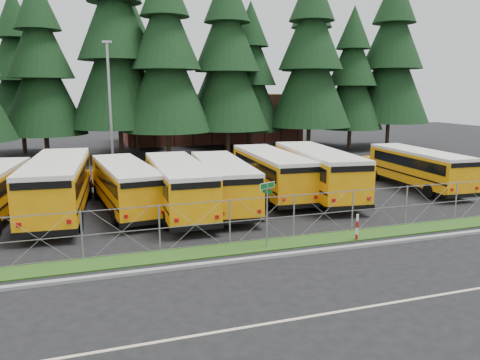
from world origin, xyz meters
name	(u,v)px	position (x,y,z in m)	size (l,w,h in m)	color
ground	(304,229)	(0.00, 0.00, 0.00)	(120.00, 120.00, 0.00)	black
curb	(337,249)	(0.00, -3.10, 0.06)	(50.00, 0.25, 0.12)	gray
grass_verge	(321,239)	(0.00, -1.70, 0.03)	(50.00, 1.40, 0.06)	#1E4213
road_lane_line	(415,299)	(0.00, -8.00, 0.01)	(50.00, 0.12, 0.01)	beige
chainlink_fence	(314,214)	(0.00, -1.00, 1.00)	(44.00, 0.10, 2.00)	#979AA0
brick_building	(210,118)	(6.00, 40.00, 3.00)	(22.00, 10.00, 6.00)	brown
bus_1	(59,187)	(-11.11, 6.44, 1.51)	(2.73, 11.56, 3.03)	orange
bus_2	(125,187)	(-7.75, 6.35, 1.32)	(2.38, 10.09, 2.65)	orange
bus_3	(177,187)	(-5.09, 5.00, 1.39)	(2.51, 10.64, 2.79)	orange
bus_4	(221,184)	(-2.54, 5.31, 1.35)	(2.43, 10.30, 2.70)	orange
bus_5	(269,174)	(1.08, 7.13, 1.39)	(2.51, 10.63, 2.79)	orange
bus_6	(315,173)	(3.72, 6.11, 1.49)	(2.68, 11.34, 2.97)	orange
bus_east	(415,169)	(11.29, 6.22, 1.31)	(2.37, 10.02, 2.63)	orange
street_sign	(267,201)	(-2.67, -1.94, 2.03)	(0.78, 0.51, 2.81)	#979AA0
striped_bollard	(357,228)	(1.44, -2.30, 0.60)	(0.11, 0.11, 1.20)	#B20C0C
light_standard	(110,104)	(-7.68, 17.91, 5.50)	(0.70, 0.35, 10.14)	#979AA0
conifer_2	(41,69)	(-13.05, 27.59, 8.39)	(7.58, 7.58, 16.77)	black
conifer_3	(117,50)	(-6.35, 26.89, 10.22)	(9.24, 9.24, 20.44)	black
conifer_4	(166,60)	(-2.17, 24.53, 9.24)	(8.36, 8.36, 18.49)	black
conifer_5	(227,63)	(3.95, 25.34, 9.15)	(8.27, 8.27, 18.29)	black
conifer_6	(250,78)	(7.23, 27.86, 7.77)	(7.03, 7.03, 15.54)	black
conifer_7	(311,61)	(12.74, 25.00, 9.48)	(8.57, 8.57, 18.96)	black
conifer_8	(352,79)	(18.57, 26.47, 7.73)	(6.99, 6.99, 15.47)	black
conifer_9	(392,60)	(23.76, 26.71, 9.81)	(8.87, 8.87, 19.62)	black
conifer_10	(18,73)	(-15.73, 34.31, 8.29)	(7.50, 7.50, 16.58)	black
conifer_11	(136,77)	(-4.05, 33.08, 7.94)	(7.18, 7.18, 15.87)	black
conifer_12	(225,60)	(6.15, 33.44, 9.94)	(8.99, 8.99, 19.88)	black
conifer_13	(310,63)	(15.87, 31.21, 9.63)	(8.70, 8.70, 19.25)	black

